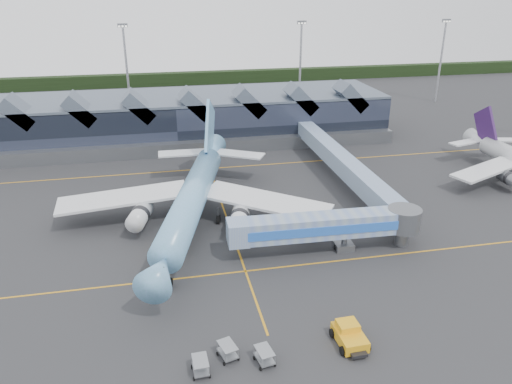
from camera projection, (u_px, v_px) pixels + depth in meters
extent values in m
plane|color=#262628|center=(234.00, 240.00, 66.76)|extent=(260.00, 260.00, 0.00)
cube|color=orange|center=(245.00, 271.00, 59.55)|extent=(120.00, 0.25, 0.01)
cube|color=orange|center=(209.00, 169.00, 91.98)|extent=(120.00, 0.25, 0.01)
cube|color=orange|center=(224.00, 209.00, 75.77)|extent=(0.25, 60.00, 0.01)
cube|color=black|center=(180.00, 79.00, 165.07)|extent=(260.00, 4.00, 4.00)
cube|color=black|center=(175.00, 119.00, 107.31)|extent=(90.00, 20.00, 9.00)
cube|color=#4F5A6A|center=(173.00, 97.00, 105.46)|extent=(90.00, 20.00, 0.60)
cube|color=slate|center=(179.00, 149.00, 98.65)|extent=(90.00, 2.50, 2.60)
cube|color=#4F5A6A|center=(19.00, 111.00, 93.69)|extent=(6.43, 6.00, 6.43)
cube|color=#4F5A6A|center=(80.00, 109.00, 95.75)|extent=(6.43, 6.00, 6.43)
cube|color=#4F5A6A|center=(139.00, 106.00, 97.81)|extent=(6.43, 6.00, 6.43)
cube|color=#4F5A6A|center=(195.00, 103.00, 99.87)|extent=(6.43, 6.00, 6.43)
cube|color=#4F5A6A|center=(249.00, 101.00, 101.93)|extent=(6.43, 6.00, 6.43)
cube|color=#4F5A6A|center=(301.00, 98.00, 103.99)|extent=(6.43, 6.00, 6.43)
cube|color=#4F5A6A|center=(350.00, 96.00, 106.05)|extent=(6.43, 6.00, 6.43)
cylinder|color=#97989F|center=(127.00, 72.00, 124.51)|extent=(0.56, 0.56, 22.00)
cube|color=slate|center=(123.00, 25.00, 120.20)|extent=(2.40, 0.50, 0.90)
cylinder|color=#97989F|center=(300.00, 66.00, 132.94)|extent=(0.56, 0.56, 22.00)
cube|color=slate|center=(302.00, 22.00, 128.63)|extent=(2.40, 0.50, 0.90)
cylinder|color=#97989F|center=(441.00, 62.00, 138.63)|extent=(0.56, 0.56, 22.00)
cube|color=slate|center=(446.00, 21.00, 134.32)|extent=(2.40, 0.50, 0.90)
cylinder|color=#60A3C2|center=(192.00, 198.00, 68.73)|extent=(12.33, 32.22, 3.99)
cone|color=#60A3C2|center=(159.00, 272.00, 51.35)|extent=(5.30, 6.39, 3.99)
cube|color=black|center=(157.00, 269.00, 50.38)|extent=(1.55, 0.72, 0.48)
cone|color=#60A3C2|center=(212.00, 151.00, 86.84)|extent=(5.79, 8.17, 3.99)
cube|color=silver|center=(123.00, 197.00, 70.81)|extent=(18.39, 6.87, 1.32)
cube|color=silver|center=(266.00, 201.00, 69.66)|extent=(18.45, 14.95, 1.32)
cylinder|color=silver|center=(140.00, 216.00, 67.65)|extent=(3.84, 5.99, 2.47)
cylinder|color=silver|center=(240.00, 218.00, 66.89)|extent=(3.84, 5.99, 2.47)
cube|color=#60A3C2|center=(210.00, 131.00, 83.51)|extent=(3.14, 9.97, 10.99)
cube|color=silver|center=(183.00, 153.00, 85.84)|extent=(8.38, 3.41, 0.26)
cube|color=silver|center=(239.00, 154.00, 85.29)|extent=(8.83, 6.88, 0.26)
cylinder|color=slate|center=(169.00, 279.00, 55.97)|extent=(0.29, 0.29, 2.31)
cylinder|color=slate|center=(171.00, 214.00, 71.42)|extent=(0.29, 0.29, 2.31)
cylinder|color=slate|center=(218.00, 215.00, 71.04)|extent=(0.29, 0.29, 2.31)
cylinder|color=black|center=(169.00, 284.00, 56.26)|extent=(0.84, 1.55, 1.48)
cone|color=silver|center=(478.00, 140.00, 95.93)|extent=(3.40, 5.28, 3.24)
cube|color=silver|center=(487.00, 170.00, 83.09)|extent=(14.09, 8.53, 1.08)
cylinder|color=slate|center=(510.00, 179.00, 81.58)|extent=(2.13, 3.95, 2.01)
cube|color=#35194B|center=(485.00, 126.00, 93.60)|extent=(0.72, 7.28, 7.89)
cube|color=silver|center=(465.00, 143.00, 94.28)|extent=(6.55, 3.86, 0.27)
cube|color=silver|center=(498.00, 140.00, 95.85)|extent=(6.51, 3.51, 0.27)
cylinder|color=slate|center=(509.00, 178.00, 84.86)|extent=(0.30, 0.30, 1.87)
cube|color=#7089BC|center=(323.00, 226.00, 62.51)|extent=(19.74, 3.59, 2.85)
cube|color=blue|center=(327.00, 231.00, 61.13)|extent=(19.65, 0.76, 1.18)
cube|color=#7089BC|center=(238.00, 233.00, 60.81)|extent=(2.66, 3.23, 2.95)
cylinder|color=slate|center=(345.00, 237.00, 63.70)|extent=(0.69, 0.69, 3.67)
cube|color=slate|center=(344.00, 246.00, 64.24)|extent=(2.42, 2.04, 0.88)
cylinder|color=black|center=(336.00, 248.00, 64.13)|extent=(0.42, 0.90, 0.88)
cylinder|color=black|center=(351.00, 246.00, 64.44)|extent=(0.42, 0.90, 0.88)
cylinder|color=slate|center=(404.00, 219.00, 64.22)|extent=(4.32, 4.32, 2.95)
cylinder|color=slate|center=(402.00, 232.00, 64.94)|extent=(1.77, 1.77, 3.67)
cube|color=black|center=(177.00, 235.00, 66.40)|extent=(5.18, 8.80, 0.48)
cube|color=#EAA216|center=(169.00, 240.00, 63.07)|extent=(2.88, 2.77, 2.09)
cube|color=black|center=(167.00, 240.00, 62.19)|extent=(2.00, 0.88, 0.95)
cylinder|color=silver|center=(179.00, 223.00, 66.93)|extent=(4.01, 5.93, 2.19)
sphere|color=silver|center=(185.00, 214.00, 69.43)|extent=(2.09, 2.09, 2.09)
sphere|color=silver|center=(173.00, 232.00, 64.43)|extent=(2.09, 2.09, 2.09)
cylinder|color=black|center=(162.00, 247.00, 64.07)|extent=(0.65, 1.01, 0.95)
cylinder|color=black|center=(179.00, 248.00, 63.73)|extent=(0.65, 1.01, 0.95)
cylinder|color=black|center=(170.00, 235.00, 67.09)|extent=(0.65, 1.01, 0.95)
cylinder|color=black|center=(187.00, 236.00, 66.75)|extent=(0.65, 1.01, 0.95)
cylinder|color=black|center=(175.00, 227.00, 69.25)|extent=(0.65, 1.01, 0.95)
cylinder|color=black|center=(192.00, 228.00, 68.90)|extent=(0.65, 1.01, 0.95)
cube|color=#EAA216|center=(350.00, 337.00, 47.42)|extent=(2.52, 4.00, 1.09)
cube|color=#EAA216|center=(348.00, 326.00, 47.68)|extent=(2.02, 1.80, 0.76)
cube|color=black|center=(359.00, 354.00, 45.67)|extent=(1.55, 0.92, 0.33)
cylinder|color=black|center=(343.00, 351.00, 46.10)|extent=(0.35, 0.88, 0.87)
cylinder|color=black|center=(368.00, 347.00, 46.64)|extent=(0.35, 0.88, 0.87)
cylinder|color=black|center=(332.00, 333.00, 48.44)|extent=(0.35, 0.88, 0.87)
cylinder|color=black|center=(356.00, 329.00, 48.98)|extent=(0.35, 0.88, 0.87)
cube|color=#909398|center=(228.00, 353.00, 45.72)|extent=(1.86, 2.38, 0.14)
cube|color=#909398|center=(227.00, 345.00, 45.36)|extent=(1.86, 2.38, 0.08)
cylinder|color=black|center=(231.00, 349.00, 46.78)|extent=(0.21, 0.36, 0.34)
cube|color=#909398|center=(264.00, 358.00, 45.09)|extent=(1.69, 2.30, 0.14)
cube|color=#909398|center=(264.00, 350.00, 44.74)|extent=(1.69, 2.30, 0.08)
cylinder|color=black|center=(268.00, 354.00, 46.13)|extent=(0.17, 0.36, 0.34)
cube|color=#909398|center=(201.00, 368.00, 43.91)|extent=(1.40, 2.14, 0.14)
cube|color=#909398|center=(200.00, 360.00, 43.56)|extent=(1.40, 2.14, 0.08)
cylinder|color=black|center=(208.00, 364.00, 44.88)|extent=(0.13, 0.35, 0.34)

